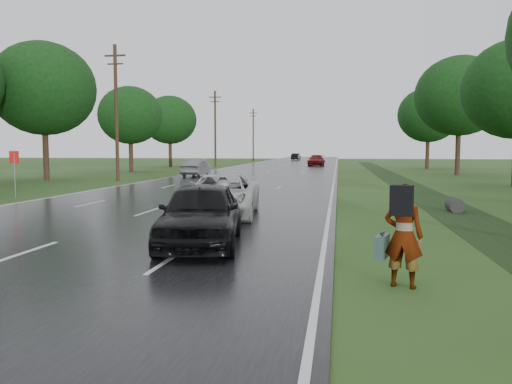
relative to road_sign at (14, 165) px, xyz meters
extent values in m
plane|color=#294619|center=(8.50, -12.00, -1.64)|extent=(220.00, 220.00, 0.00)
cube|color=black|center=(8.50, 33.00, -1.62)|extent=(14.00, 180.00, 0.04)
cube|color=silver|center=(15.25, 33.00, -1.60)|extent=(0.12, 180.00, 0.01)
cube|color=silver|center=(1.75, 33.00, -1.60)|extent=(0.12, 180.00, 0.01)
cube|color=silver|center=(8.50, 33.00, -1.60)|extent=(0.12, 180.00, 0.01)
cube|color=black|center=(20.00, 8.00, -1.64)|extent=(2.20, 120.00, 0.01)
cylinder|color=#2D2D2D|center=(20.00, -2.00, -1.39)|extent=(0.56, 1.00, 0.56)
cylinder|color=slate|center=(0.00, 0.00, -0.54)|extent=(0.06, 0.06, 2.20)
cube|color=red|center=(0.00, 0.00, 0.36)|extent=(0.50, 0.04, 0.60)
cylinder|color=#342115|center=(-0.70, 13.00, 3.36)|extent=(0.26, 0.26, 10.00)
cube|color=#342115|center=(-0.70, 13.00, 7.56)|extent=(1.60, 0.12, 0.12)
cube|color=#342115|center=(-0.70, 13.00, 6.96)|extent=(1.20, 0.10, 0.10)
cylinder|color=#342115|center=(-0.70, 43.00, 3.36)|extent=(0.26, 0.26, 10.00)
cube|color=#342115|center=(-0.70, 43.00, 7.56)|extent=(1.60, 0.12, 0.12)
cube|color=#342115|center=(-0.70, 43.00, 6.96)|extent=(1.20, 0.10, 0.10)
cylinder|color=#342115|center=(-0.70, 73.00, 3.36)|extent=(0.26, 0.26, 10.00)
cube|color=#342115|center=(-0.70, 73.00, 7.56)|extent=(1.60, 0.12, 0.12)
cube|color=#342115|center=(-0.70, 73.00, 6.96)|extent=(1.20, 0.10, 0.10)
cylinder|color=#342115|center=(26.30, 26.00, 0.44)|extent=(0.44, 0.44, 4.16)
ellipsoid|color=black|center=(26.30, 26.00, 5.52)|extent=(8.00, 8.00, 7.20)
cylinder|color=#342115|center=(26.00, 40.00, 0.20)|extent=(0.44, 0.44, 3.68)
ellipsoid|color=black|center=(26.00, 40.00, 4.74)|extent=(7.20, 7.20, 6.48)
cylinder|color=#342115|center=(-6.50, 13.00, 0.36)|extent=(0.44, 0.44, 4.00)
ellipsoid|color=black|center=(-6.50, 13.00, 5.28)|extent=(7.80, 7.80, 7.02)
cylinder|color=#342115|center=(-5.70, 27.00, 0.04)|extent=(0.44, 0.44, 3.36)
ellipsoid|color=black|center=(-5.70, 27.00, 4.19)|extent=(6.60, 6.60, 5.94)
cylinder|color=#342115|center=(-6.30, 41.00, 0.12)|extent=(0.44, 0.44, 3.52)
ellipsoid|color=black|center=(-6.30, 41.00, 4.50)|extent=(7.00, 7.00, 6.30)
imported|color=#A5998C|center=(16.70, -13.16, -0.73)|extent=(0.76, 0.61, 1.82)
cube|color=black|center=(16.62, -13.41, -0.09)|extent=(0.41, 0.31, 0.51)
cube|color=#344B49|center=(16.36, -12.95, -0.98)|extent=(0.31, 0.54, 0.41)
cube|color=black|center=(16.36, -12.95, -0.73)|extent=(0.10, 0.18, 0.04)
imported|color=silver|center=(11.50, -5.00, -0.87)|extent=(2.97, 5.52, 1.47)
imported|color=black|center=(12.25, -10.26, -0.82)|extent=(2.54, 4.85, 1.57)
imported|color=gray|center=(3.52, 19.45, -0.88)|extent=(1.59, 4.40, 1.44)
imported|color=maroon|center=(12.54, 47.35, -0.86)|extent=(2.32, 5.23, 1.49)
imported|color=black|center=(6.86, 81.46, -0.91)|extent=(1.77, 4.30, 1.38)
camera|label=1|loc=(15.57, -22.01, 0.78)|focal=35.00mm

